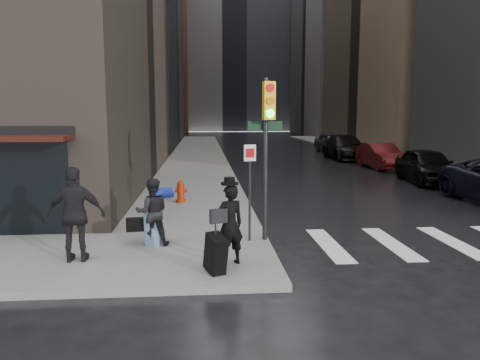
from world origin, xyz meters
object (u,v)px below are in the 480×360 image
object	(u,v)px
parked_car_1	(427,166)
parked_car_3	(345,147)
man_greycoat	(76,214)
parked_car_4	(333,142)
traffic_light	(265,137)
fire_hydrant	(181,193)
parked_car_2	(381,156)
man_jeans	(152,212)
man_overcoat	(227,229)

from	to	relation	value
parked_car_1	parked_car_3	xyz separation A→B (m)	(-0.41, 11.30, 0.02)
man_greycoat	parked_car_4	xyz separation A→B (m)	(13.38, 28.06, -0.32)
traffic_light	fire_hydrant	xyz separation A→B (m)	(-2.27, 5.12, -2.19)
parked_car_1	parked_car_4	world-z (taller)	parked_car_4
parked_car_2	parked_car_4	bearing A→B (deg)	86.56
parked_car_2	man_jeans	bearing A→B (deg)	-128.30
man_overcoat	parked_car_2	xyz separation A→B (m)	(9.93, 17.33, -0.19)
man_greycoat	parked_car_3	world-z (taller)	man_greycoat
man_overcoat	parked_car_1	distance (m)	15.35
man_overcoat	traffic_light	xyz separation A→B (m)	(1.02, 1.85, 1.76)
parked_car_4	parked_car_3	bearing A→B (deg)	-102.34
man_greycoat	parked_car_2	size ratio (longest dim) A/B	0.45
man_greycoat	parked_car_4	world-z (taller)	man_greycoat
parked_car_1	fire_hydrant	bearing A→B (deg)	-151.32
man_jeans	man_greycoat	xyz separation A→B (m)	(-1.45, -1.09, 0.20)
man_overcoat	parked_car_3	world-z (taller)	man_overcoat
man_jeans	parked_car_2	xyz separation A→B (m)	(11.60, 15.68, -0.22)
parked_car_4	traffic_light	bearing A→B (deg)	-114.18
traffic_light	parked_car_4	distance (m)	28.39
parked_car_2	traffic_light	bearing A→B (deg)	-121.71
man_overcoat	fire_hydrant	bearing A→B (deg)	-103.22
traffic_light	parked_car_2	distance (m)	17.97
fire_hydrant	parked_car_3	bearing A→B (deg)	56.02
man_jeans	traffic_light	xyz separation A→B (m)	(2.69, 0.20, 1.73)
traffic_light	fire_hydrant	distance (m)	6.01
man_jeans	parked_car_4	distance (m)	29.49
man_jeans	parked_car_2	size ratio (longest dim) A/B	0.36
parked_car_3	parked_car_4	distance (m)	5.69
man_jeans	fire_hydrant	bearing A→B (deg)	-101.46
man_overcoat	man_jeans	size ratio (longest dim) A/B	1.16
parked_car_2	parked_car_3	bearing A→B (deg)	92.13
man_jeans	parked_car_2	bearing A→B (deg)	-133.40
man_overcoat	parked_car_1	size ratio (longest dim) A/B	0.39
man_overcoat	traffic_light	size ratio (longest dim) A/B	0.47
parked_car_3	man_jeans	bearing A→B (deg)	-117.12
man_overcoat	parked_car_4	xyz separation A→B (m)	(10.25, 28.63, -0.08)
man_greycoat	parked_car_1	world-z (taller)	man_greycoat
man_greycoat	traffic_light	size ratio (longest dim) A/B	0.51
parked_car_1	parked_car_2	size ratio (longest dim) A/B	1.06
man_jeans	parked_car_4	xyz separation A→B (m)	(11.93, 26.97, -0.11)
man_greycoat	parked_car_3	size ratio (longest dim) A/B	0.35
parked_car_1	parked_car_2	distance (m)	5.65
traffic_light	man_jeans	bearing A→B (deg)	171.97
parked_car_2	parked_car_3	size ratio (longest dim) A/B	0.78
parked_car_2	man_overcoat	bearing A→B (deg)	-121.60
man_greycoat	fire_hydrant	distance (m)	6.71
traffic_light	parked_car_2	bearing A→B (deg)	47.91
parked_car_1	man_greycoat	bearing A→B (deg)	-133.77
man_jeans	man_greycoat	size ratio (longest dim) A/B	0.80
fire_hydrant	man_greycoat	bearing A→B (deg)	-106.32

